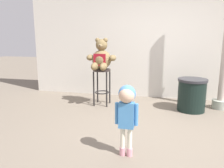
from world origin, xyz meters
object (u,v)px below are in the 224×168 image
Objects in this scene: bar_stool_with_teddy at (102,80)px; child_walking at (127,105)px; trash_bin at (192,95)px; teddy_bear at (101,58)px.

bar_stool_with_teddy is 0.88× the size of child_walking.
trash_bin is at bearing -0.05° from bar_stool_with_teddy.
bar_stool_with_teddy is 2.23m from child_walking.
trash_bin is at bearing 0.97° from teddy_bear.
trash_bin is (1.88, 0.03, -0.70)m from teddy_bear.
bar_stool_with_teddy is 1.90m from trash_bin.
trash_bin is at bearing -65.04° from child_walking.
teddy_bear reaches higher than child_walking.
child_walking is at bearing -66.80° from bar_stool_with_teddy.
child_walking is 1.38× the size of trash_bin.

